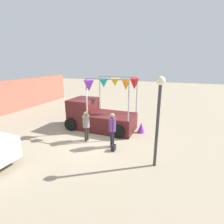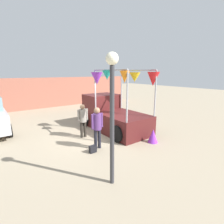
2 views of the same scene
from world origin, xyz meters
name	(u,v)px [view 1 (image 1 of 2)]	position (x,y,z in m)	size (l,w,h in m)	color
ground_plane	(95,139)	(0.00, 0.00, 0.00)	(60.00, 60.00, 0.00)	gray
vendor_truck	(97,114)	(1.54, 0.58, 0.89)	(2.55, 4.18, 3.19)	#4C1919
person_customer	(112,127)	(-0.49, -1.20, 1.04)	(0.53, 0.34, 1.71)	black
person_vendor	(86,123)	(-0.34, 0.30, 0.96)	(0.53, 0.34, 1.60)	#2D2823
handbag	(114,148)	(-0.84, -1.40, 0.14)	(0.28, 0.16, 0.28)	black
street_lamp	(159,109)	(-1.38, -3.37, 2.34)	(0.32, 0.32, 3.53)	#333338
folded_kite_bundle_violet	(141,128)	(1.81, -2.13, 0.30)	(0.44, 0.44, 0.60)	purple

